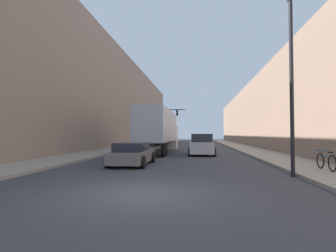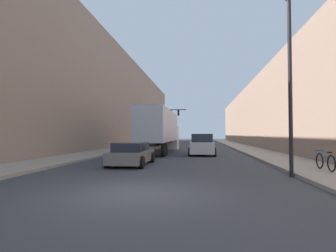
% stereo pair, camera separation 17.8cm
% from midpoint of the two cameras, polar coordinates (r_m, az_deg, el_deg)
% --- Properties ---
extents(ground_plane, '(200.00, 200.00, 0.00)m').
position_cam_midpoint_polar(ground_plane, '(7.94, -6.12, -14.46)').
color(ground_plane, '#38383D').
extents(sidewalk_right, '(3.26, 80.00, 0.15)m').
position_cam_midpoint_polar(sidewalk_right, '(37.98, 15.60, -4.29)').
color(sidewalk_right, gray).
rests_on(sidewalk_right, ground).
extents(sidewalk_left, '(3.26, 80.00, 0.15)m').
position_cam_midpoint_polar(sidewalk_left, '(38.65, -6.40, -4.30)').
color(sidewalk_left, gray).
rests_on(sidewalk_left, ground).
extents(building_right, '(6.00, 80.00, 9.27)m').
position_cam_midpoint_polar(building_right, '(38.99, 22.29, 2.55)').
color(building_right, '#997A66').
rests_on(building_right, ground).
extents(building_left, '(6.00, 80.00, 13.75)m').
position_cam_midpoint_polar(building_left, '(40.29, -12.81, 5.53)').
color(building_left, '#997A66').
rests_on(building_left, ground).
extents(semi_truck, '(2.42, 13.81, 3.94)m').
position_cam_midpoint_polar(semi_truck, '(25.83, -1.39, -0.70)').
color(semi_truck, '#B2B7C1').
rests_on(semi_truck, ground).
extents(sedan_car, '(2.06, 4.26, 1.28)m').
position_cam_midpoint_polar(sedan_car, '(15.12, -7.56, -6.07)').
color(sedan_car, slate).
rests_on(sedan_car, ground).
extents(suv_car, '(2.16, 4.44, 1.78)m').
position_cam_midpoint_polar(suv_car, '(22.36, 7.65, -4.13)').
color(suv_car, '#B7B7BC').
rests_on(suv_car, ground).
extents(traffic_signal_gantry, '(5.15, 0.35, 6.01)m').
position_cam_midpoint_polar(traffic_signal_gantry, '(42.22, -0.87, 1.59)').
color(traffic_signal_gantry, black).
rests_on(traffic_signal_gantry, ground).
extents(street_lamp, '(0.44, 0.44, 7.72)m').
position_cam_midpoint_polar(street_lamp, '(12.27, 25.37, 13.13)').
color(street_lamp, black).
rests_on(street_lamp, ground).
extents(parked_bicycle, '(0.44, 1.82, 0.86)m').
position_cam_midpoint_polar(parked_bicycle, '(13.65, 31.36, -6.64)').
color(parked_bicycle, black).
rests_on(parked_bicycle, sidewalk_right).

